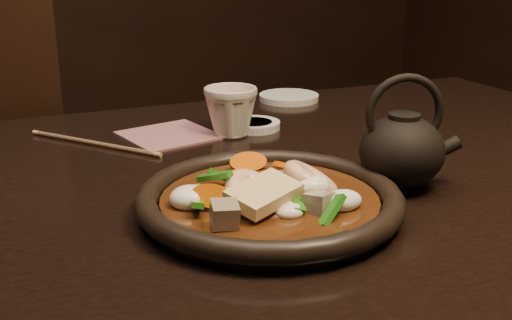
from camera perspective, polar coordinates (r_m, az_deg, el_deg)
name	(u,v)px	position (r m, az deg, el deg)	size (l,w,h in m)	color
table	(198,237)	(0.88, -5.17, -6.86)	(1.60, 0.90, 0.75)	black
plate	(270,201)	(0.75, 1.21, -3.68)	(0.31, 0.31, 0.03)	black
stirfry	(268,197)	(0.74, 1.04, -3.33)	(0.21, 0.22, 0.07)	#3C1D0A
soy_dish	(254,125)	(1.10, -0.20, 3.12)	(0.09, 0.09, 0.01)	silver
saucer_right	(289,97)	(1.31, 2.94, 5.59)	(0.12, 0.12, 0.01)	silver
tea_cup	(231,110)	(1.05, -2.26, 4.46)	(0.09, 0.08, 0.09)	beige
chopsticks	(94,143)	(1.04, -14.23, 1.47)	(0.17, 0.21, 0.01)	tan
napkin	(169,135)	(1.07, -7.70, 2.19)	(0.14, 0.14, 0.00)	#945B5F
teapot	(403,147)	(0.84, 12.90, 1.13)	(0.13, 0.11, 0.15)	black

